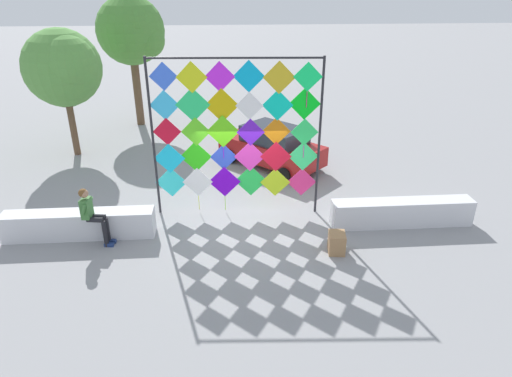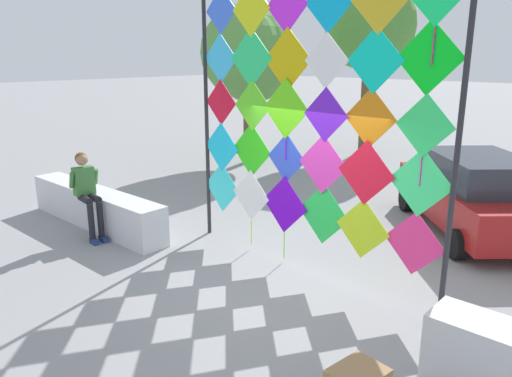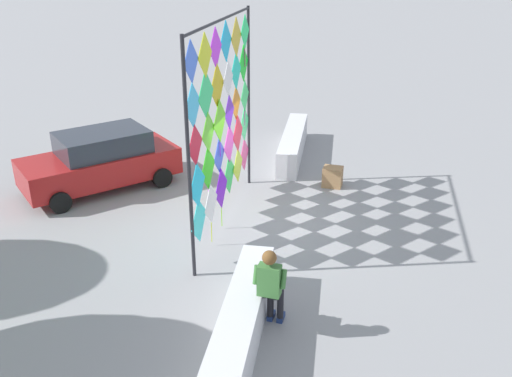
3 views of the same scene
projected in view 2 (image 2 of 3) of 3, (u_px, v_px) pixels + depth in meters
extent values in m
plane|color=gray|center=(279.00, 287.00, 7.20)|extent=(120.00, 120.00, 0.00)
cube|color=silver|center=(95.00, 208.00, 9.68)|extent=(3.94, 0.57, 0.74)
cylinder|color=#232328|center=(206.00, 114.00, 8.81)|extent=(0.07, 0.07, 4.50)
cylinder|color=#232328|center=(458.00, 148.00, 5.63)|extent=(0.07, 0.07, 4.50)
cube|color=#2FE0E2|center=(222.00, 187.00, 8.87)|extent=(0.90, 0.07, 0.91)
cube|color=white|center=(251.00, 195.00, 8.33)|extent=(0.87, 0.07, 0.87)
cylinder|color=#CFE516|center=(251.00, 232.00, 8.52)|extent=(0.02, 0.02, 0.46)
cube|color=#6608D1|center=(284.00, 205.00, 7.80)|extent=(0.93, 0.07, 0.93)
cylinder|color=#85E516|center=(284.00, 245.00, 7.99)|extent=(0.02, 0.02, 0.46)
cube|color=green|center=(323.00, 214.00, 7.29)|extent=(0.93, 0.07, 0.93)
cube|color=#BBDD1F|center=(362.00, 229.00, 6.79)|extent=(0.87, 0.07, 0.87)
cube|color=#F3307D|center=(414.00, 243.00, 6.28)|extent=(0.86, 0.07, 0.86)
cube|color=#16C6F1|center=(222.00, 147.00, 8.67)|extent=(0.88, 0.07, 0.88)
cube|color=#29D114|center=(251.00, 150.00, 8.16)|extent=(0.90, 0.07, 0.90)
cylinder|color=#CF16E5|center=(252.00, 187.00, 8.33)|extent=(0.02, 0.02, 0.36)
cube|color=blue|center=(286.00, 158.00, 7.62)|extent=(0.77, 0.06, 0.77)
cube|color=#ED38B7|center=(323.00, 164.00, 7.09)|extent=(0.88, 0.07, 0.88)
cube|color=red|center=(366.00, 173.00, 6.58)|extent=(0.89, 0.07, 0.89)
cube|color=#39F17C|center=(420.00, 183.00, 6.06)|extent=(0.87, 0.07, 0.87)
cube|color=red|center=(221.00, 102.00, 8.47)|extent=(0.78, 0.06, 0.78)
cylinder|color=#16E5CA|center=(222.00, 132.00, 8.61)|extent=(0.02, 0.02, 0.24)
cube|color=#59DD20|center=(252.00, 106.00, 7.92)|extent=(0.82, 0.06, 0.82)
cube|color=#5FE216|center=(286.00, 109.00, 7.40)|extent=(0.91, 0.07, 0.91)
cylinder|color=#9B16E5|center=(285.00, 149.00, 7.56)|extent=(0.02, 0.02, 0.33)
cube|color=#631AD2|center=(325.00, 115.00, 6.88)|extent=(0.77, 0.06, 0.77)
cube|color=orange|center=(370.00, 118.00, 6.41)|extent=(0.80, 0.06, 0.80)
cylinder|color=#167DE5|center=(368.00, 162.00, 6.57)|extent=(0.02, 0.02, 0.38)
cube|color=#2CE565|center=(425.00, 126.00, 5.86)|extent=(0.77, 0.06, 0.77)
cylinder|color=#E516A5|center=(421.00, 172.00, 6.02)|extent=(0.02, 0.02, 0.36)
cube|color=#33BCF6|center=(220.00, 58.00, 8.29)|extent=(0.82, 0.06, 0.82)
cube|color=#23D86D|center=(251.00, 58.00, 7.76)|extent=(0.94, 0.07, 0.94)
cube|color=#CFAF08|center=(287.00, 60.00, 7.23)|extent=(0.93, 0.07, 0.93)
cube|color=white|center=(326.00, 61.00, 6.71)|extent=(0.76, 0.06, 0.76)
cube|color=#07D7B7|center=(375.00, 60.00, 6.20)|extent=(0.84, 0.07, 0.84)
cube|color=#05DF1D|center=(429.00, 58.00, 5.69)|extent=(0.87, 0.07, 0.87)
cube|color=#3667F0|center=(221.00, 11.00, 8.07)|extent=(0.75, 0.06, 0.75)
cube|color=#D1DB16|center=(251.00, 9.00, 7.55)|extent=(0.83, 0.06, 0.83)
cylinder|color=#2116E5|center=(251.00, 47.00, 7.71)|extent=(0.02, 0.02, 0.30)
cube|color=#C821F5|center=(287.00, 5.00, 7.05)|extent=(0.81, 0.06, 0.81)
cube|color=#07ABE4|center=(329.00, 0.00, 6.53)|extent=(0.84, 0.07, 0.85)
cylinder|color=blue|center=(377.00, 51.00, 6.15)|extent=(0.02, 0.02, 0.38)
cylinder|color=#E51692|center=(433.00, 47.00, 5.61)|extent=(0.02, 0.02, 0.43)
cylinder|color=black|center=(91.00, 223.00, 8.78)|extent=(0.11, 0.11, 0.74)
cylinder|color=black|center=(85.00, 199.00, 8.83)|extent=(0.42, 0.18, 0.13)
cube|color=navy|center=(94.00, 241.00, 8.82)|extent=(0.25, 0.13, 0.09)
cylinder|color=black|center=(101.00, 221.00, 8.89)|extent=(0.11, 0.11, 0.74)
cylinder|color=black|center=(94.00, 198.00, 8.93)|extent=(0.42, 0.18, 0.13)
cube|color=navy|center=(103.00, 239.00, 8.93)|extent=(0.25, 0.13, 0.09)
cube|color=#3D7538|center=(84.00, 181.00, 8.95)|extent=(0.25, 0.38, 0.52)
sphere|color=#A37556|center=(82.00, 159.00, 8.85)|extent=(0.22, 0.22, 0.22)
sphere|color=brown|center=(81.00, 158.00, 8.86)|extent=(0.22, 0.22, 0.22)
cylinder|color=#3D7538|center=(72.00, 180.00, 8.79)|extent=(0.19, 0.10, 0.31)
cylinder|color=#3D7538|center=(96.00, 177.00, 9.06)|extent=(0.19, 0.10, 0.31)
cube|color=maroon|center=(474.00, 201.00, 9.32)|extent=(3.87, 3.95, 0.69)
cube|color=#282D38|center=(481.00, 171.00, 9.03)|extent=(2.55, 2.58, 0.55)
cylinder|color=black|center=(407.00, 199.00, 10.66)|extent=(0.50, 0.51, 0.52)
cylinder|color=black|center=(482.00, 199.00, 10.70)|extent=(0.50, 0.51, 0.52)
cylinder|color=black|center=(458.00, 244.00, 8.12)|extent=(0.50, 0.51, 0.52)
cylinder|color=brown|center=(366.00, 104.00, 16.70)|extent=(0.36, 0.36, 3.35)
sphere|color=#4C8938|center=(370.00, 25.00, 16.03)|extent=(2.96, 2.96, 2.96)
sphere|color=#4C8938|center=(369.00, 16.00, 15.42)|extent=(1.74, 1.74, 1.74)
sphere|color=#4C8938|center=(384.00, 35.00, 15.39)|extent=(1.56, 1.56, 1.56)
cylinder|color=brown|center=(247.00, 123.00, 15.24)|extent=(0.25, 0.25, 2.51)
sphere|color=#569342|center=(247.00, 53.00, 14.68)|extent=(2.80, 2.80, 2.80)
sphere|color=#569342|center=(252.00, 67.00, 15.14)|extent=(2.23, 2.23, 2.23)
sphere|color=#569342|center=(246.00, 45.00, 14.13)|extent=(2.04, 2.04, 2.04)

